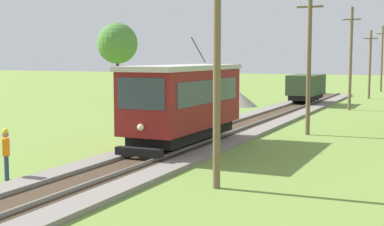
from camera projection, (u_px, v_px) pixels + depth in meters
The scene contains 10 objects.
red_tram at pixel (184, 101), 25.12m from camera, with size 2.60×8.54×4.79m.
freight_car at pixel (306, 87), 48.09m from camera, with size 2.40×5.20×2.31m.
utility_pole_near_tram at pixel (217, 65), 17.29m from camera, with size 1.40×0.27×7.71m.
utility_pole_mid at pixel (309, 61), 29.39m from camera, with size 1.40×0.26×7.76m.
utility_pole_far at pixel (351, 58), 43.01m from camera, with size 1.40×0.36×8.04m.
utility_pole_distant at pixel (370, 64), 54.99m from camera, with size 1.40×0.40×6.82m.
utility_pole_horizon at pixel (382, 58), 65.94m from camera, with size 1.40×0.51×7.86m.
gravel_pile at pixel (239, 99), 46.73m from camera, with size 3.06×3.06×1.20m, color gray.
track_worker at pixel (6, 152), 18.73m from camera, with size 0.44×0.44×1.78m.
tree_left_near at pixel (117, 44), 54.81m from camera, with size 4.06×4.06×7.55m.
Camera 1 is at (10.59, -1.04, 4.21)m, focal length 51.57 mm.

